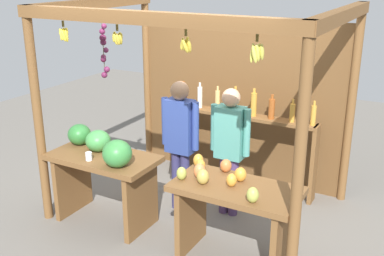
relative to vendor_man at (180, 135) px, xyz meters
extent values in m
plane|color=slate|center=(0.20, 0.13, -0.94)|extent=(12.00, 12.00, 0.00)
cylinder|color=brown|center=(-1.25, -0.93, 0.26)|extent=(0.10, 0.10, 2.42)
cylinder|color=brown|center=(1.65, -0.93, 0.26)|extent=(0.10, 0.10, 2.42)
cylinder|color=brown|center=(-1.25, 1.19, 0.26)|extent=(0.10, 0.10, 2.42)
cylinder|color=brown|center=(1.65, 1.19, 0.26)|extent=(0.10, 0.10, 2.42)
cube|color=brown|center=(0.20, -0.93, 1.41)|extent=(3.00, 0.12, 0.12)
cube|color=brown|center=(-1.25, 0.13, 1.41)|extent=(0.12, 2.22, 0.12)
cube|color=brown|center=(1.65, 0.13, 1.41)|extent=(0.12, 2.22, 0.12)
cube|color=brown|center=(0.20, 1.21, 0.14)|extent=(2.90, 0.04, 2.18)
cylinder|color=brown|center=(1.22, -0.85, 1.30)|extent=(0.02, 0.02, 0.06)
ellipsoid|color=#D1CC4C|center=(1.26, -0.85, 1.19)|extent=(0.04, 0.06, 0.14)
ellipsoid|color=#D1CC4C|center=(1.23, -0.84, 1.18)|extent=(0.07, 0.08, 0.15)
ellipsoid|color=#D1CC4C|center=(1.21, -0.82, 1.19)|extent=(0.06, 0.04, 0.14)
ellipsoid|color=#D1CC4C|center=(1.19, -0.82, 1.18)|extent=(0.07, 0.06, 0.15)
ellipsoid|color=#D1CC4C|center=(1.18, -0.85, 1.17)|extent=(0.04, 0.07, 0.14)
ellipsoid|color=#D1CC4C|center=(1.20, -0.87, 1.19)|extent=(0.07, 0.06, 0.15)
ellipsoid|color=#D1CC4C|center=(1.21, -0.90, 1.18)|extent=(0.07, 0.04, 0.14)
ellipsoid|color=#D1CC4C|center=(1.23, -0.87, 1.19)|extent=(0.05, 0.05, 0.15)
cylinder|color=brown|center=(-0.82, -0.87, 1.30)|extent=(0.02, 0.02, 0.06)
ellipsoid|color=yellow|center=(-0.79, -0.88, 1.18)|extent=(0.04, 0.06, 0.13)
ellipsoid|color=yellow|center=(-0.80, -0.85, 1.21)|extent=(0.07, 0.06, 0.13)
ellipsoid|color=yellow|center=(-0.82, -0.85, 1.20)|extent=(0.05, 0.04, 0.13)
ellipsoid|color=yellow|center=(-0.84, -0.86, 1.20)|extent=(0.05, 0.06, 0.13)
ellipsoid|color=yellow|center=(-0.84, -0.88, 1.20)|extent=(0.05, 0.07, 0.13)
ellipsoid|color=yellow|center=(-0.82, -0.90, 1.20)|extent=(0.08, 0.05, 0.13)
ellipsoid|color=yellow|center=(-0.80, -0.90, 1.19)|extent=(0.06, 0.05, 0.13)
cylinder|color=brown|center=(0.56, -0.85, 1.30)|extent=(0.02, 0.02, 0.06)
ellipsoid|color=gold|center=(0.60, -0.85, 1.19)|extent=(0.04, 0.05, 0.11)
ellipsoid|color=gold|center=(0.58, -0.83, 1.20)|extent=(0.07, 0.06, 0.12)
ellipsoid|color=gold|center=(0.55, -0.81, 1.21)|extent=(0.06, 0.05, 0.12)
ellipsoid|color=gold|center=(0.53, -0.85, 1.20)|extent=(0.04, 0.08, 0.11)
ellipsoid|color=gold|center=(0.55, -0.87, 1.20)|extent=(0.06, 0.05, 0.12)
ellipsoid|color=gold|center=(0.58, -0.89, 1.19)|extent=(0.07, 0.05, 0.12)
cylinder|color=brown|center=(-0.16, -0.86, 1.30)|extent=(0.02, 0.02, 0.06)
ellipsoid|color=gold|center=(-0.13, -0.86, 1.20)|extent=(0.04, 0.06, 0.11)
ellipsoid|color=gold|center=(-0.15, -0.83, 1.21)|extent=(0.07, 0.06, 0.11)
ellipsoid|color=gold|center=(-0.17, -0.84, 1.21)|extent=(0.07, 0.05, 0.11)
ellipsoid|color=gold|center=(-0.19, -0.85, 1.20)|extent=(0.04, 0.05, 0.11)
ellipsoid|color=gold|center=(-0.20, -0.87, 1.22)|extent=(0.05, 0.06, 0.11)
ellipsoid|color=gold|center=(-0.17, -0.88, 1.19)|extent=(0.07, 0.04, 0.11)
ellipsoid|color=gold|center=(-0.13, -0.89, 1.20)|extent=(0.05, 0.05, 0.11)
cylinder|color=#4C422D|center=(-0.64, -0.50, 1.06)|extent=(0.01, 0.01, 0.55)
sphere|color=#601E42|center=(-0.61, -0.50, 1.25)|extent=(0.06, 0.06, 0.06)
sphere|color=#601E42|center=(-0.64, -0.50, 1.20)|extent=(0.06, 0.06, 0.06)
sphere|color=#47142D|center=(-0.62, -0.52, 1.13)|extent=(0.07, 0.07, 0.07)
sphere|color=#511938|center=(-0.65, -0.48, 1.08)|extent=(0.07, 0.07, 0.07)
sphere|color=#511938|center=(-0.62, -0.48, 1.00)|extent=(0.06, 0.06, 0.06)
sphere|color=#47142D|center=(-0.62, -0.52, 0.91)|extent=(0.06, 0.06, 0.06)
sphere|color=#601E42|center=(-0.65, -0.49, 0.93)|extent=(0.06, 0.06, 0.06)
sphere|color=#601E42|center=(-0.61, -0.50, 0.80)|extent=(0.07, 0.07, 0.07)
sphere|color=#601E42|center=(-0.64, -0.51, 0.74)|extent=(0.07, 0.07, 0.07)
cube|color=brown|center=(-0.60, -0.66, -0.16)|extent=(1.22, 0.64, 0.06)
cube|color=brown|center=(-1.09, -0.66, -0.57)|extent=(0.06, 0.58, 0.75)
cube|color=brown|center=(-0.11, -0.66, -0.57)|extent=(0.06, 0.58, 0.75)
ellipsoid|color=#2D7533|center=(-1.05, -0.52, -0.01)|extent=(0.28, 0.28, 0.24)
ellipsoid|color=#38843D|center=(-0.27, -0.83, 0.01)|extent=(0.37, 0.37, 0.29)
ellipsoid|color=#429347|center=(-0.73, -0.58, -0.01)|extent=(0.32, 0.32, 0.24)
cylinder|color=white|center=(-0.64, -0.84, -0.09)|extent=(0.07, 0.07, 0.09)
cube|color=brown|center=(1.00, -0.66, -0.16)|extent=(1.22, 0.64, 0.06)
cube|color=brown|center=(0.51, -0.66, -0.57)|extent=(0.06, 0.58, 0.75)
cube|color=brown|center=(1.49, -0.66, -0.57)|extent=(0.06, 0.58, 0.75)
ellipsoid|color=gold|center=(0.47, -0.43, -0.06)|extent=(0.11, 0.11, 0.14)
ellipsoid|color=#E07F47|center=(0.61, -0.67, -0.06)|extent=(0.14, 0.14, 0.15)
ellipsoid|color=#CC7038|center=(0.77, -0.41, -0.06)|extent=(0.16, 0.16, 0.13)
ellipsoid|color=gold|center=(0.53, -0.50, -0.07)|extent=(0.10, 0.10, 0.12)
ellipsoid|color=#A8B24C|center=(0.47, -0.78, -0.07)|extent=(0.13, 0.13, 0.13)
ellipsoid|color=#B79E47|center=(0.70, -0.77, -0.06)|extent=(0.16, 0.16, 0.15)
ellipsoid|color=#A8B24C|center=(1.25, -0.89, -0.06)|extent=(0.13, 0.13, 0.15)
ellipsoid|color=gold|center=(0.99, -0.54, -0.06)|extent=(0.15, 0.15, 0.14)
ellipsoid|color=gold|center=(0.96, -0.68, -0.07)|extent=(0.14, 0.14, 0.13)
cube|color=brown|center=(-0.55, 0.93, -0.44)|extent=(0.05, 0.20, 1.00)
cube|color=brown|center=(1.34, 0.93, -0.44)|extent=(0.05, 0.20, 1.00)
cube|color=brown|center=(0.39, 0.93, 0.04)|extent=(1.89, 0.22, 0.04)
cylinder|color=#994C1E|center=(-0.49, 0.93, 0.19)|extent=(0.08, 0.08, 0.27)
cylinder|color=#994C1E|center=(-0.49, 0.93, 0.36)|extent=(0.03, 0.03, 0.06)
cylinder|color=silver|center=(-0.24, 0.93, 0.20)|extent=(0.07, 0.07, 0.28)
cylinder|color=silver|center=(-0.24, 0.93, 0.37)|extent=(0.03, 0.03, 0.06)
cylinder|color=#D8B266|center=(0.02, 0.93, 0.19)|extent=(0.06, 0.06, 0.26)
cylinder|color=#D8B266|center=(0.02, 0.93, 0.35)|extent=(0.03, 0.03, 0.06)
cylinder|color=gold|center=(0.27, 0.93, 0.20)|extent=(0.07, 0.07, 0.29)
cylinder|color=gold|center=(0.27, 0.93, 0.38)|extent=(0.03, 0.03, 0.06)
cylinder|color=gold|center=(0.53, 0.93, 0.20)|extent=(0.08, 0.08, 0.30)
cylinder|color=gold|center=(0.53, 0.93, 0.38)|extent=(0.03, 0.03, 0.06)
cylinder|color=#994C1E|center=(0.76, 0.93, 0.18)|extent=(0.08, 0.08, 0.25)
cylinder|color=#994C1E|center=(0.76, 0.93, 0.33)|extent=(0.03, 0.03, 0.06)
cylinder|color=gold|center=(1.02, 0.93, 0.17)|extent=(0.06, 0.06, 0.23)
cylinder|color=gold|center=(1.02, 0.93, 0.31)|extent=(0.03, 0.03, 0.06)
cylinder|color=gold|center=(1.28, 0.93, 0.17)|extent=(0.06, 0.06, 0.24)
cylinder|color=gold|center=(1.28, 0.93, 0.32)|extent=(0.03, 0.03, 0.06)
cylinder|color=navy|center=(-0.06, 0.00, -0.57)|extent=(0.11, 0.11, 0.74)
cylinder|color=navy|center=(0.06, 0.00, -0.57)|extent=(0.11, 0.11, 0.74)
cube|color=#2D428C|center=(0.00, 0.00, 0.11)|extent=(0.32, 0.19, 0.63)
cylinder|color=#2D428C|center=(-0.20, 0.00, 0.14)|extent=(0.08, 0.08, 0.56)
cylinder|color=#2D428C|center=(0.20, 0.00, 0.14)|extent=(0.08, 0.08, 0.56)
sphere|color=#997051|center=(0.00, 0.00, 0.53)|extent=(0.21, 0.21, 0.21)
cylinder|color=#49335E|center=(0.49, 0.17, -0.59)|extent=(0.11, 0.11, 0.72)
cylinder|color=#49335E|center=(0.61, 0.17, -0.59)|extent=(0.11, 0.11, 0.72)
cube|color=teal|center=(0.55, 0.17, 0.07)|extent=(0.32, 0.19, 0.60)
cylinder|color=teal|center=(0.35, 0.17, 0.10)|extent=(0.08, 0.08, 0.54)
cylinder|color=teal|center=(0.75, 0.17, 0.10)|extent=(0.08, 0.08, 0.54)
sphere|color=tan|center=(0.55, 0.17, 0.48)|extent=(0.21, 0.21, 0.21)
camera|label=1|loc=(2.57, -4.39, 1.84)|focal=43.98mm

